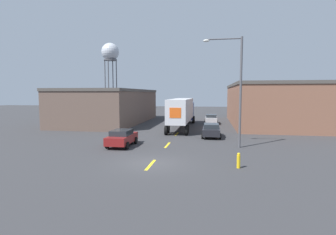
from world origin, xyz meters
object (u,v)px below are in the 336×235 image
object	(u,v)px
parked_car_right_far	(211,119)
semi_truck	(182,110)
street_lamp	(236,84)
fire_hydrant	(239,160)
parked_car_left_near	(122,137)
water_tower	(110,53)
parked_car_right_mid	(211,130)

from	to	relation	value
parked_car_right_far	semi_truck	bearing A→B (deg)	-125.22
street_lamp	fire_hydrant	world-z (taller)	street_lamp
parked_car_left_near	water_tower	size ratio (longest dim) A/B	0.21
semi_truck	fire_hydrant	size ratio (longest dim) A/B	15.60
parked_car_left_near	parked_car_right_far	bearing A→B (deg)	67.51
parked_car_right_mid	parked_car_left_near	world-z (taller)	same
parked_car_left_near	parked_car_right_mid	bearing A→B (deg)	38.08
parked_car_right_far	street_lamp	xyz separation A→B (m)	(2.04, -18.07, 4.71)
parked_car_left_near	fire_hydrant	distance (m)	11.08
semi_truck	fire_hydrant	xyz separation A→B (m)	(5.62, -19.06, -1.93)
semi_truck	parked_car_right_far	distance (m)	7.01
parked_car_right_far	street_lamp	bearing A→B (deg)	-83.56
parked_car_left_near	water_tower	xyz separation A→B (m)	(-21.99, 53.24, 15.97)
parked_car_right_mid	parked_car_right_far	bearing A→B (deg)	90.00
semi_truck	fire_hydrant	distance (m)	19.97
fire_hydrant	parked_car_right_far	bearing A→B (deg)	93.93
parked_car_right_mid	water_tower	distance (m)	57.99
fire_hydrant	semi_truck	bearing A→B (deg)	106.43
parked_car_right_mid	street_lamp	world-z (taller)	street_lamp
parked_car_right_far	fire_hydrant	size ratio (longest dim) A/B	4.18
street_lamp	parked_car_right_far	bearing A→B (deg)	96.44
parked_car_right_far	street_lamp	world-z (taller)	street_lamp
parked_car_left_near	fire_hydrant	bearing A→B (deg)	-30.00
parked_car_right_far	parked_car_left_near	bearing A→B (deg)	-112.49
parked_car_right_mid	parked_car_right_far	xyz separation A→B (m)	(0.00, 12.90, 0.00)
parked_car_right_mid	parked_car_right_far	world-z (taller)	same
semi_truck	water_tower	size ratio (longest dim) A/B	0.78
parked_car_left_near	fire_hydrant	world-z (taller)	parked_car_left_near
street_lamp	parked_car_right_mid	bearing A→B (deg)	111.52
semi_truck	water_tower	xyz separation A→B (m)	(-25.97, 39.72, 14.33)
parked_car_right_mid	parked_car_left_near	distance (m)	10.04
fire_hydrant	water_tower	bearing A→B (deg)	118.25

